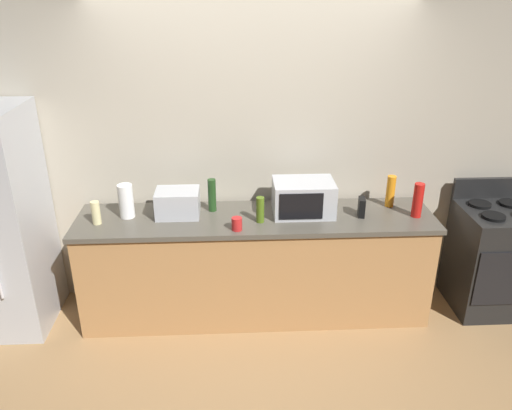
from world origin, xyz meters
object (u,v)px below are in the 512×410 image
object	(u,v)px
cordless_phone	(362,207)
mug_red	(237,224)
toaster_oven	(178,203)
bottle_olive_oil	(260,210)
bottle_hand_soap	(96,213)
paper_towel_roll	(126,201)
stove_range	(492,258)
bottle_hot_sauce	(418,200)
microwave	(303,198)
bottle_wine	(212,195)
bottle_dish_soap	(391,191)

from	to	relation	value
cordless_phone	mug_red	xyz separation A→B (m)	(-0.99, -0.20, -0.03)
toaster_oven	bottle_olive_oil	distance (m)	0.66
bottle_hand_soap	mug_red	distance (m)	1.09
paper_towel_roll	stove_range	bearing A→B (deg)	-0.95
stove_range	bottle_hot_sauce	xyz separation A→B (m)	(-0.73, -0.06, 0.58)
toaster_oven	cordless_phone	xyz separation A→B (m)	(1.45, -0.09, -0.03)
microwave	bottle_hand_soap	world-z (taller)	microwave
bottle_hot_sauce	cordless_phone	bearing A→B (deg)	175.75
bottle_wine	bottle_olive_oil	world-z (taller)	bottle_wine
bottle_dish_soap	bottle_hand_soap	distance (m)	2.35
bottle_olive_oil	stove_range	bearing A→B (deg)	2.80
stove_range	mug_red	world-z (taller)	stove_range
bottle_dish_soap	bottle_hand_soap	world-z (taller)	bottle_dish_soap
bottle_olive_oil	bottle_hot_sauce	bearing A→B (deg)	1.68
microwave	cordless_phone	world-z (taller)	microwave
toaster_oven	bottle_hot_sauce	world-z (taller)	bottle_hot_sauce
bottle_hand_soap	mug_red	bearing A→B (deg)	-8.64
bottle_dish_soap	mug_red	world-z (taller)	bottle_dish_soap
stove_range	mug_red	bearing A→B (deg)	-174.04
cordless_phone	bottle_hot_sauce	size ratio (longest dim) A/B	0.54
cordless_phone	bottle_dish_soap	world-z (taller)	bottle_dish_soap
cordless_phone	bottle_olive_oil	world-z (taller)	bottle_olive_oil
microwave	paper_towel_roll	bearing A→B (deg)	179.91
cordless_phone	bottle_olive_oil	bearing A→B (deg)	-165.94
bottle_hand_soap	bottle_dish_soap	bearing A→B (deg)	5.15
toaster_oven	mug_red	xyz separation A→B (m)	(0.46, -0.29, -0.06)
toaster_oven	bottle_olive_oil	bearing A→B (deg)	-13.68
bottle_dish_soap	bottle_olive_oil	distance (m)	1.11
stove_range	microwave	xyz separation A→B (m)	(-1.62, 0.05, 0.57)
cordless_phone	bottle_hand_soap	size ratio (longest dim) A/B	0.82
toaster_oven	bottle_olive_oil	size ratio (longest dim) A/B	1.66
bottle_dish_soap	bottle_hot_sauce	world-z (taller)	bottle_hot_sauce
paper_towel_roll	bottle_hand_soap	bearing A→B (deg)	-152.13
bottle_wine	microwave	bearing A→B (deg)	-6.78
toaster_oven	paper_towel_roll	world-z (taller)	paper_towel_roll
microwave	bottle_wine	bearing A→B (deg)	173.22
microwave	bottle_dish_soap	distance (m)	0.74
stove_range	microwave	distance (m)	1.72
toaster_oven	bottle_hand_soap	size ratio (longest dim) A/B	1.87
toaster_oven	paper_towel_roll	distance (m)	0.40
stove_range	bottle_hand_soap	bearing A→B (deg)	-178.90
cordless_phone	paper_towel_roll	bearing A→B (deg)	-173.21
stove_range	bottle_dish_soap	bearing A→B (deg)	170.47
cordless_phone	stove_range	bearing A→B (deg)	10.58
bottle_dish_soap	bottle_wine	size ratio (longest dim) A/B	0.98
paper_towel_roll	bottle_olive_oil	xyz separation A→B (m)	(1.04, -0.15, -0.03)
paper_towel_roll	bottle_hot_sauce	distance (m)	2.28
bottle_wine	paper_towel_roll	bearing A→B (deg)	-172.83
stove_range	toaster_oven	size ratio (longest dim) A/B	3.18
cordless_phone	bottle_olive_oil	size ratio (longest dim) A/B	0.73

